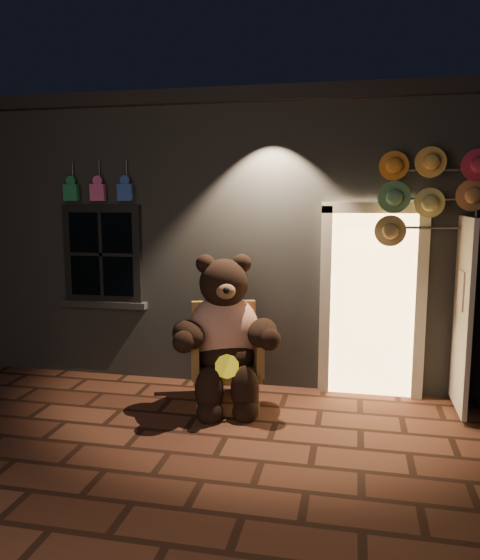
# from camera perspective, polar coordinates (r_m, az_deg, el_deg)

# --- Properties ---
(ground) EXTENTS (60.00, 60.00, 0.00)m
(ground) POSITION_cam_1_polar(r_m,az_deg,el_deg) (5.37, -1.49, -16.03)
(ground) COLOR brown
(ground) RESTS_ON ground
(shop_building) EXTENTS (7.30, 5.95, 3.51)m
(shop_building) POSITION_cam_1_polar(r_m,az_deg,el_deg) (8.82, 4.51, 5.31)
(shop_building) COLOR slate
(shop_building) RESTS_ON ground
(wicker_armchair) EXTENTS (0.90, 0.86, 1.09)m
(wicker_armchair) POSITION_cam_1_polar(r_m,az_deg,el_deg) (6.04, -1.56, -7.69)
(wicker_armchair) COLOR olive
(wicker_armchair) RESTS_ON ground
(teddy_bear) EXTENTS (1.18, 1.08, 1.70)m
(teddy_bear) POSITION_cam_1_polar(r_m,az_deg,el_deg) (5.84, -1.62, -5.74)
(teddy_bear) COLOR red
(teddy_bear) RESTS_ON ground
(hat_rack) EXTENTS (1.56, 0.22, 2.75)m
(hat_rack) POSITION_cam_1_polar(r_m,az_deg,el_deg) (6.09, 20.79, 8.65)
(hat_rack) COLOR #59595E
(hat_rack) RESTS_ON ground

